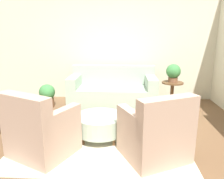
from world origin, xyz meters
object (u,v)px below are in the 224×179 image
at_px(armchair_right, 156,134).
at_px(side_table, 172,91).
at_px(armchair_left, 40,131).
at_px(potted_plant_floor, 47,95).
at_px(couch, 113,91).
at_px(ottoman_table, 100,123).
at_px(potted_plant_on_side_table, 173,72).

xyz_separation_m(armchair_right, side_table, (0.68, 2.24, 0.06)).
bearing_deg(armchair_right, side_table, 73.18).
bearing_deg(armchair_left, potted_plant_floor, 107.03).
relative_size(armchair_left, armchair_right, 1.00).
height_order(armchair_left, potted_plant_floor, armchair_left).
distance_m(side_table, potted_plant_floor, 3.01).
height_order(couch, ottoman_table, couch).
bearing_deg(potted_plant_floor, couch, 9.85).
relative_size(armchair_left, ottoman_table, 1.30).
relative_size(armchair_left, potted_plant_floor, 1.92).
height_order(couch, armchair_left, armchair_left).
bearing_deg(armchair_right, potted_plant_floor, 136.91).
distance_m(couch, potted_plant_on_side_table, 1.53).
bearing_deg(potted_plant_on_side_table, couch, 171.70).
height_order(armchair_right, side_table, armchair_right).
bearing_deg(potted_plant_on_side_table, side_table, -116.57).
distance_m(couch, ottoman_table, 1.87).
relative_size(ottoman_table, potted_plant_floor, 1.47).
relative_size(potted_plant_on_side_table, potted_plant_floor, 0.76).
bearing_deg(couch, armchair_right, -73.07).
bearing_deg(couch, potted_plant_on_side_table, -8.30).
distance_m(couch, potted_plant_floor, 1.60).
xyz_separation_m(couch, potted_plant_floor, (-1.58, -0.27, -0.04)).
distance_m(armchair_right, potted_plant_on_side_table, 2.39).
bearing_deg(ottoman_table, side_table, 47.23).
bearing_deg(potted_plant_floor, armchair_right, -43.09).
relative_size(armchair_right, side_table, 1.68).
bearing_deg(armchair_left, couch, 69.54).
bearing_deg(couch, potted_plant_floor, -170.15).
bearing_deg(potted_plant_floor, ottoman_table, -47.33).
bearing_deg(potted_plant_floor, potted_plant_on_side_table, 1.27).
bearing_deg(potted_plant_on_side_table, ottoman_table, -132.77).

